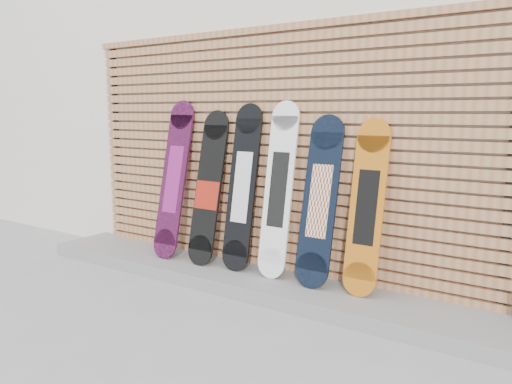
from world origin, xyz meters
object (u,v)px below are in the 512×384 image
snowboard_0 (174,179)px  snowboard_3 (279,190)px  snowboard_5 (367,207)px  snowboard_4 (320,201)px  snowboard_2 (242,187)px  snowboard_1 (208,189)px

snowboard_0 → snowboard_3: 1.19m
snowboard_3 → snowboard_5: bearing=0.5°
snowboard_4 → snowboard_5: snowboard_4 is taller
snowboard_2 → snowboard_5: 1.19m
snowboard_3 → snowboard_5: 0.81m
snowboard_0 → snowboard_2: bearing=2.7°
snowboard_1 → snowboard_4: size_ratio=1.02×
snowboard_0 → snowboard_3: (1.19, 0.04, -0.01)m
snowboard_0 → snowboard_4: bearing=1.0°
snowboard_0 → snowboard_2: size_ratio=1.02×
snowboard_2 → snowboard_1: bearing=-176.0°
snowboard_2 → snowboard_4: size_ratio=1.07×
snowboard_1 → snowboard_5: bearing=1.4°
snowboard_5 → snowboard_4: bearing=-176.7°
snowboard_1 → snowboard_4: bearing=0.8°
snowboard_2 → snowboard_5: snowboard_2 is taller
snowboard_4 → snowboard_5: 0.40m
snowboard_0 → snowboard_3: bearing=2.1°
snowboard_1 → snowboard_0: bearing=-178.5°
snowboard_4 → snowboard_1: bearing=-179.2°
snowboard_4 → snowboard_3: bearing=177.8°
snowboard_1 → snowboard_3: snowboard_3 is taller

